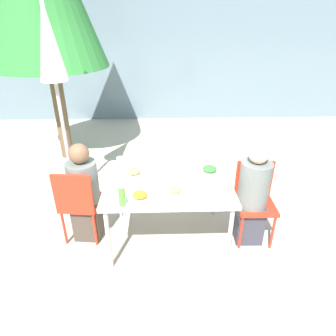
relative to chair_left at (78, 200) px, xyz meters
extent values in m
plane|color=#B2A893|center=(0.95, -0.01, -0.52)|extent=(24.00, 24.00, 0.00)
cube|color=slate|center=(0.95, 4.38, 0.98)|extent=(10.00, 0.20, 3.00)
cube|color=silver|center=(0.95, -0.01, 0.21)|extent=(1.29, 0.98, 0.04)
cylinder|color=#B7B7B7|center=(0.37, -0.44, -0.17)|extent=(0.04, 0.04, 0.71)
cylinder|color=#B7B7B7|center=(1.54, -0.44, -0.17)|extent=(0.04, 0.04, 0.71)
cylinder|color=#B7B7B7|center=(0.37, 0.41, -0.17)|extent=(0.04, 0.04, 0.71)
cylinder|color=#B7B7B7|center=(1.54, 0.41, -0.17)|extent=(0.04, 0.04, 0.71)
cube|color=red|center=(0.01, 0.08, -0.08)|extent=(0.44, 0.44, 0.04)
cube|color=red|center=(-0.01, -0.10, 0.15)|extent=(0.40, 0.08, 0.42)
cylinder|color=red|center=(-0.14, 0.27, -0.31)|extent=(0.03, 0.03, 0.42)
cylinder|color=red|center=(0.19, 0.23, -0.31)|extent=(0.03, 0.03, 0.42)
cylinder|color=red|center=(-0.18, -0.07, -0.31)|extent=(0.03, 0.03, 0.42)
cylinder|color=red|center=(0.16, -0.11, -0.31)|extent=(0.03, 0.03, 0.42)
cube|color=#473D33|center=(0.06, 0.07, -0.29)|extent=(0.31, 0.31, 0.46)
cylinder|color=slate|center=(0.06, 0.07, 0.17)|extent=(0.32, 0.32, 0.46)
sphere|color=brown|center=(0.06, 0.07, 0.51)|extent=(0.21, 0.21, 0.21)
cube|color=red|center=(1.90, -0.04, -0.08)|extent=(0.41, 0.41, 0.04)
cube|color=red|center=(1.90, 0.14, 0.15)|extent=(0.40, 0.05, 0.42)
cylinder|color=red|center=(2.07, -0.21, -0.31)|extent=(0.03, 0.03, 0.42)
cylinder|color=red|center=(1.73, -0.20, -0.31)|extent=(0.03, 0.03, 0.42)
cylinder|color=red|center=(2.07, 0.13, -0.31)|extent=(0.03, 0.03, 0.42)
cylinder|color=red|center=(1.73, 0.14, -0.31)|extent=(0.03, 0.03, 0.42)
cube|color=#383842|center=(1.85, -0.04, -0.29)|extent=(0.29, 0.29, 0.46)
cylinder|color=slate|center=(1.85, -0.04, 0.19)|extent=(0.32, 0.32, 0.49)
sphere|color=beige|center=(1.85, -0.04, 0.54)|extent=(0.21, 0.21, 0.21)
cylinder|color=#333333|center=(-0.35, 0.96, -0.50)|extent=(0.36, 0.36, 0.05)
cylinder|color=#BCBCBC|center=(-0.35, 0.96, 0.70)|extent=(0.04, 0.04, 2.44)
cone|color=beige|center=(-0.35, 0.96, 1.49)|extent=(0.33, 0.33, 0.87)
cylinder|color=white|center=(0.59, 0.13, 0.24)|extent=(0.27, 0.27, 0.01)
ellipsoid|color=tan|center=(0.59, 0.13, 0.27)|extent=(0.15, 0.15, 0.06)
cylinder|color=white|center=(1.01, -0.25, 0.24)|extent=(0.23, 0.23, 0.01)
ellipsoid|color=tan|center=(1.01, -0.25, 0.27)|extent=(0.13, 0.13, 0.05)
cylinder|color=white|center=(0.68, -0.33, 0.24)|extent=(0.25, 0.25, 0.01)
ellipsoid|color=orange|center=(0.68, -0.33, 0.27)|extent=(0.14, 0.14, 0.06)
cylinder|color=white|center=(1.41, 0.15, 0.24)|extent=(0.27, 0.27, 0.01)
ellipsoid|color=#33702D|center=(1.41, 0.15, 0.27)|extent=(0.15, 0.15, 0.06)
cylinder|color=#51A338|center=(0.53, -0.44, 0.32)|extent=(0.06, 0.06, 0.19)
cylinder|color=white|center=(0.53, -0.44, 0.43)|extent=(0.04, 0.04, 0.02)
cylinder|color=white|center=(0.42, 0.36, 0.28)|extent=(0.07, 0.07, 0.10)
cylinder|color=white|center=(1.27, -0.37, 0.26)|extent=(0.20, 0.20, 0.05)
cylinder|color=brown|center=(-0.77, 2.23, 0.24)|extent=(0.20, 0.20, 1.53)
camera|label=1|loc=(0.87, -2.68, 1.78)|focal=32.00mm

